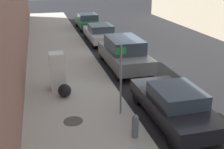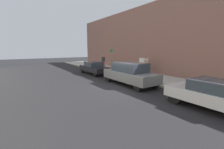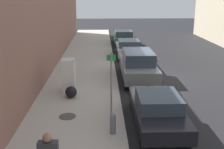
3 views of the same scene
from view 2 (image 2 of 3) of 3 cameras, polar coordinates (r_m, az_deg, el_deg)
ground_plane at (r=11.39m, az=3.75°, el=-4.49°), size 80.00×80.00×0.00m
sidewalk_slab at (r=14.25m, az=17.28°, el=-1.75°), size 4.09×44.00×0.13m
building_facade_near at (r=16.49m, az=24.80°, el=12.60°), size 1.95×39.60×7.73m
discarded_refrigerator at (r=16.14m, az=11.90°, el=3.10°), size 0.64×0.68×1.71m
manhole_cover at (r=18.39m, az=4.28°, el=1.40°), size 0.70×0.70×0.02m
street_sign_post at (r=17.05m, az=-0.21°, el=5.76°), size 0.36×0.07×2.66m
fire_hydrant at (r=18.55m, az=-3.04°, el=2.75°), size 0.22×0.22×0.81m
trash_bag at (r=16.74m, az=9.08°, el=1.44°), size 0.57×0.57×0.57m
pedestrian_walking_far at (r=22.02m, az=-3.35°, el=5.37°), size 0.49×0.23×1.71m
parked_sedan_dark at (r=16.97m, az=-6.75°, el=2.61°), size 1.79×4.49×1.38m
parked_suv_gray at (r=11.85m, az=6.81°, el=0.46°), size 1.94×4.80×1.74m
parked_sedan_silver at (r=8.33m, az=35.69°, el=-6.54°), size 1.88×4.60×1.39m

